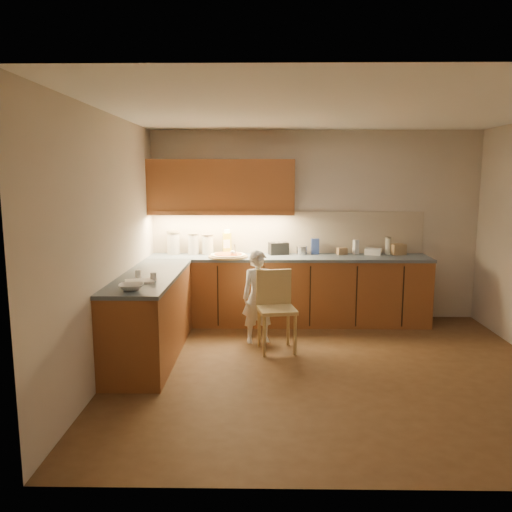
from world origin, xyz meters
The scene contains 24 objects.
room centered at (0.00, 0.00, 1.68)m, with size 4.54×4.50×2.62m.
l_counter centered at (-0.92, 1.25, 0.46)m, with size 3.77×2.62×0.92m.
backsplash centered at (-0.38, 1.99, 1.21)m, with size 3.75×0.02×0.58m, color #BBAB91.
upper_cabinets centered at (-1.27, 1.82, 1.85)m, with size 1.95×0.36×0.73m.
pizza_on_board centered at (-1.17, 1.58, 0.94)m, with size 0.52×0.52×0.21m.
child centered at (-0.76, 0.88, 0.56)m, with size 0.41×0.27×1.11m, color white.
wooden_chair centered at (-0.57, 0.65, 0.53)m, with size 0.48×0.48×0.91m.
mixing_bowl centered at (-1.95, -0.35, 0.95)m, with size 0.23×0.23×0.06m, color white.
canister_a centered at (-1.96, 1.88, 1.08)m, with size 0.16×0.16×0.32m.
canister_b centered at (-1.94, 1.85, 1.07)m, with size 0.17×0.17×0.30m.
canister_c centered at (-1.67, 1.83, 1.07)m, with size 0.16×0.16×0.29m.
canister_d centered at (-1.48, 1.85, 1.06)m, with size 0.17×0.17×0.28m.
oil_jug centered at (-1.21, 1.87, 1.08)m, with size 0.13×0.10×0.34m.
toaster centered at (-0.50, 1.84, 1.00)m, with size 0.29×0.21×0.17m.
steel_pot centered at (-0.18, 1.84, 0.98)m, with size 0.16×0.16×0.12m.
blue_box centered at (0.00, 1.88, 1.03)m, with size 0.11×0.08×0.21m, color #2E438A.
card_box_a centered at (0.37, 1.85, 0.97)m, with size 0.13×0.09×0.09m, color #A27F57.
white_bottle centered at (0.56, 1.89, 1.02)m, with size 0.07×0.07×0.20m, color white.
flat_pack centered at (0.79, 1.84, 0.96)m, with size 0.22×0.15×0.09m, color white.
tall_jar centered at (1.00, 1.87, 1.04)m, with size 0.08×0.08×0.24m.
card_box_b centered at (1.13, 1.86, 0.99)m, with size 0.19×0.15×0.15m, color tan.
dough_cloth centered at (-1.96, -0.01, 0.93)m, with size 0.28×0.22×0.02m, color white.
spice_jar_a centered at (-2.03, 0.23, 0.96)m, with size 0.06×0.06×0.08m, color white.
spice_jar_b centered at (-1.83, 0.07, 0.96)m, with size 0.06×0.06×0.08m, color white.
Camera 1 is at (-0.71, -4.91, 1.97)m, focal length 35.00 mm.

